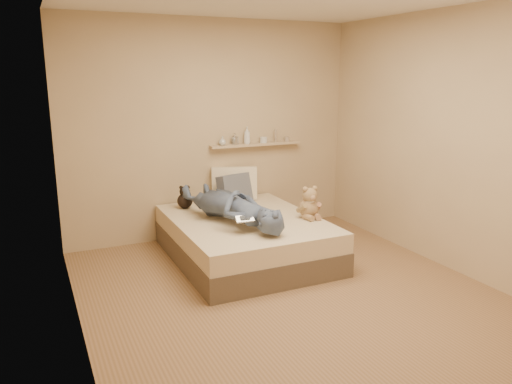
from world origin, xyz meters
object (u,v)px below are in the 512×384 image
bed (245,238)px  wall_shelf (256,144)px  teddy_bear (309,205)px  pillow_grey (237,188)px  dark_plush (185,198)px  game_console (245,219)px  person (232,206)px  pillow_cream (234,183)px

bed → wall_shelf: size_ratio=1.58×
bed → teddy_bear: 0.78m
bed → pillow_grey: 0.82m
teddy_bear → wall_shelf: bearing=93.9°
dark_plush → bed: bearing=-54.8°
game_console → pillow_grey: size_ratio=0.37×
bed → person: 0.45m
teddy_bear → person: bearing=165.4°
teddy_bear → dark_plush: teddy_bear is taller
person → wall_shelf: (0.73, 0.98, 0.47)m
pillow_grey → wall_shelf: wall_shelf is taller
dark_plush → person: 0.78m
teddy_bear → pillow_cream: bearing=110.5°
dark_plush → wall_shelf: (1.02, 0.25, 0.53)m
game_console → pillow_cream: pillow_cream is taller
dark_plush → pillow_grey: size_ratio=0.54×
bed → person: bearing=-159.2°
pillow_grey → person: size_ratio=0.34×
pillow_cream → teddy_bear: bearing=-69.5°
game_console → teddy_bear: size_ratio=0.52×
bed → pillow_cream: bearing=75.2°
wall_shelf → game_console: bearing=-118.7°
game_console → dark_plush: dark_plush is taller
teddy_bear → pillow_grey: size_ratio=0.71×
teddy_bear → wall_shelf: 1.29m
game_console → person: person is taller
pillow_grey → wall_shelf: size_ratio=0.42×
bed → teddy_bear: bearing=-23.7°
bed → game_console: (-0.22, -0.51, 0.38)m
bed → pillow_grey: pillow_grey is taller
bed → teddy_bear: (0.63, -0.28, 0.37)m
person → wall_shelf: 1.31m
game_console → dark_plush: (-0.24, 1.17, -0.04)m
teddy_bear → pillow_grey: 1.06m
dark_plush → pillow_cream: (0.68, 0.17, 0.08)m
person → game_console: bearing=70.7°
teddy_bear → wall_shelf: size_ratio=0.29×
teddy_bear → person: (-0.81, 0.21, 0.03)m
game_console → wall_shelf: size_ratio=0.15×
game_console → wall_shelf: wall_shelf is taller
person → wall_shelf: wall_shelf is taller
wall_shelf → person: bearing=-126.7°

